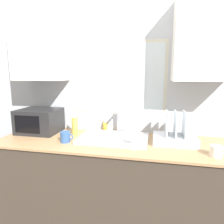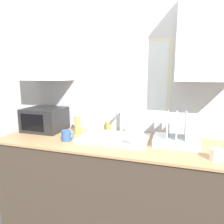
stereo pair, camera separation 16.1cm
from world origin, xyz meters
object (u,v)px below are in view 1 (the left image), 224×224
Objects in this scene: faucet at (118,119)px; mug_near_sink at (65,137)px; microwave at (40,121)px; soap_bottle at (105,126)px; dish_rack at (175,136)px; wine_glass at (134,133)px; spray_bottle at (75,123)px.

faucet is 0.58m from mug_near_sink.
faucet is 0.62× the size of microwave.
microwave is 3.38× the size of mug_near_sink.
soap_bottle is 0.50m from mug_near_sink.
wine_glass is at bearing -147.61° from dish_rack.
faucet is 1.42× the size of wine_glass.
dish_rack is (1.38, -0.08, -0.06)m from microwave.
spray_bottle is at bearing 156.19° from wine_glass.
microwave is 2.30× the size of wine_glass.
wine_glass is at bearing -15.65° from microwave.
soap_bottle is at bearing 160.67° from dish_rack.
microwave is at bearing -165.81° from soap_bottle.
dish_rack reaches higher than microwave.
mug_near_sink is at bearing -122.48° from soap_bottle.
soap_bottle is at bearing 14.19° from microwave.
faucet is at bearing 116.57° from wine_glass.
wine_glass is (0.36, -0.46, 0.08)m from soap_bottle.
dish_rack is (0.55, -0.21, -0.08)m from faucet.
dish_rack reaches higher than spray_bottle.
faucet is at bearing 42.27° from mug_near_sink.
microwave is at bearing 178.47° from spray_bottle.
microwave reaches higher than wine_glass.
soap_bottle is (-0.70, 0.25, -0.01)m from dish_rack.
soap_bottle is (0.68, 0.17, -0.07)m from microwave.
dish_rack is 0.98m from spray_bottle.
faucet reaches higher than wine_glass.
mug_near_sink is (-0.27, -0.42, -0.01)m from soap_bottle.
dish_rack is at bearing 32.39° from wine_glass.
wine_glass is (0.63, -0.04, 0.08)m from mug_near_sink.
mug_near_sink is (-0.97, -0.17, -0.01)m from dish_rack.
spray_bottle is 0.25m from mug_near_sink.
spray_bottle is (-0.98, 0.06, 0.06)m from dish_rack.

